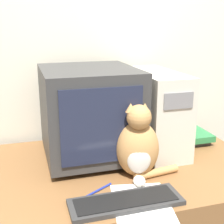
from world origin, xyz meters
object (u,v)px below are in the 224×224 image
(keyboard, at_px, (126,202))
(cat, at_px, (138,146))
(computer_tower, at_px, (155,111))
(pen, at_px, (98,190))
(crt_monitor, at_px, (90,112))
(book_stack, at_px, (194,136))

(keyboard, xyz_separation_m, cat, (0.12, 0.20, 0.13))
(computer_tower, xyz_separation_m, pen, (-0.40, -0.35, -0.20))
(computer_tower, height_order, cat, computer_tower)
(crt_monitor, xyz_separation_m, pen, (-0.05, -0.35, -0.22))
(computer_tower, bearing_deg, pen, -138.83)
(book_stack, bearing_deg, computer_tower, -174.52)
(crt_monitor, bearing_deg, book_stack, 2.01)
(cat, bearing_deg, computer_tower, 68.71)
(keyboard, bearing_deg, computer_tower, 55.49)
(keyboard, relative_size, cat, 1.27)
(computer_tower, bearing_deg, keyboard, -124.51)
(crt_monitor, height_order, book_stack, crt_monitor)
(book_stack, bearing_deg, pen, -150.31)
(keyboard, relative_size, book_stack, 2.11)
(keyboard, bearing_deg, cat, 58.09)
(computer_tower, distance_m, keyboard, 0.60)
(crt_monitor, relative_size, keyboard, 1.15)
(keyboard, xyz_separation_m, pen, (-0.08, 0.12, -0.01))
(computer_tower, xyz_separation_m, keyboard, (-0.32, -0.46, -0.20))
(computer_tower, height_order, book_stack, computer_tower)
(computer_tower, relative_size, book_stack, 2.37)
(book_stack, bearing_deg, keyboard, -139.58)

